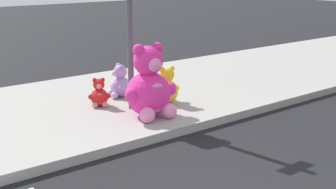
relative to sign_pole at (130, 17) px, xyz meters
The scene contains 6 objects.
sidewalk 2.19m from the sign_pole, 141.29° to the left, with size 28.00×4.40×0.15m, color #9E9B93.
sign_pole is the anchor object (origin of this frame).
plush_pink_large 1.32m from the sign_pole, 89.73° to the right, with size 1.00×0.89×1.30m.
plush_yellow 1.60m from the sign_pole, ahead, with size 0.54×0.52×0.73m.
plush_red 1.61m from the sign_pole, 129.59° to the left, with size 0.39×0.39×0.55m.
plush_lavender 1.65m from the sign_pole, 73.63° to the left, with size 0.47×0.52×0.68m.
Camera 1 is at (-3.41, -2.49, 2.72)m, focal length 48.73 mm.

